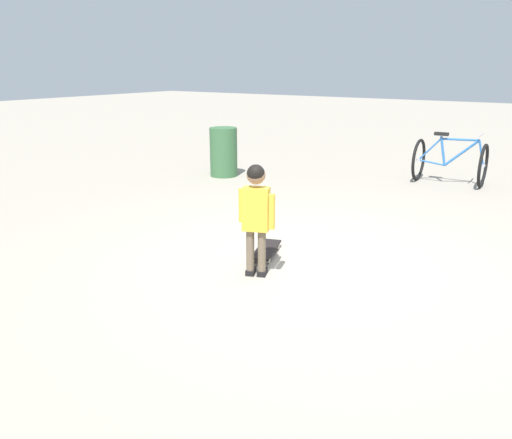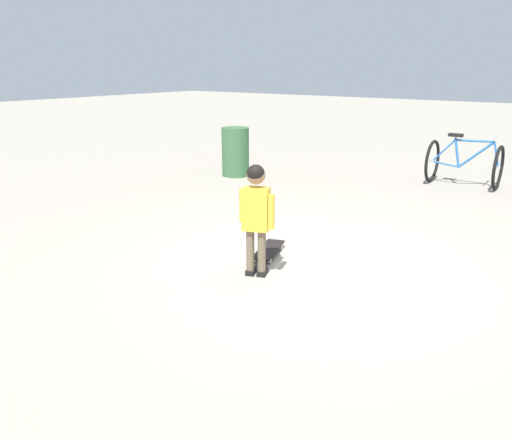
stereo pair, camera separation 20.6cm
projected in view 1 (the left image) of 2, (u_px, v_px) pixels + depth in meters
ground_plane at (312, 263)px, 5.09m from camera, size 50.00×50.00×0.00m
child_person at (256, 208)px, 4.61m from camera, size 0.24×0.41×1.06m
skateboard at (266, 250)px, 5.29m from camera, size 0.64×0.37×0.07m
bicycle_near at (450, 161)px, 8.37m from camera, size 0.74×1.09×0.85m
trash_bin at (224, 152)px, 8.97m from camera, size 0.48×0.48×0.85m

